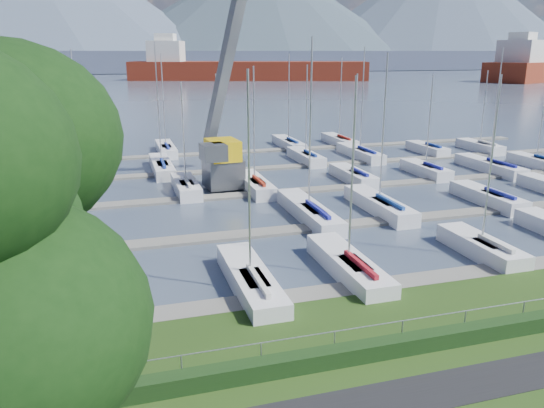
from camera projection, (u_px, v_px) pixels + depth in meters
name	position (u px, v px, depth m)	size (l,w,h in m)	color
path	(394.00, 399.00, 18.60)	(160.00, 2.00, 0.04)	black
water	(129.00, 77.00, 260.91)	(800.00, 540.00, 0.20)	#445063
hedge	(361.00, 352.00, 20.90)	(80.00, 0.70, 0.70)	#193313
fence	(358.00, 328.00, 21.03)	(0.04, 0.04, 80.00)	#94969C
foothill	(124.00, 61.00, 323.59)	(900.00, 80.00, 12.00)	#474F68
mountains	(127.00, 1.00, 383.03)	(1190.00, 360.00, 115.00)	#445264
docks	(225.00, 197.00, 45.37)	(90.00, 41.60, 0.25)	slate
crane	(224.00, 125.00, 47.97)	(6.03, 13.23, 22.35)	#56585D
cargo_ship_mid	(238.00, 71.00, 228.83)	(101.79, 47.90, 21.50)	maroon
sailboat_fleet	(188.00, 128.00, 45.79)	(73.99, 49.92, 13.29)	navy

